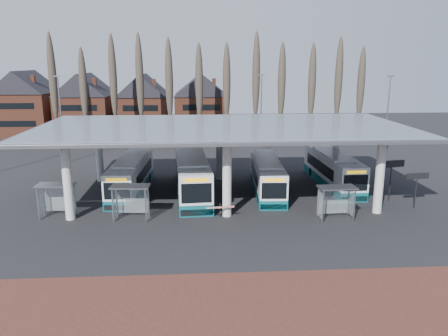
{
  "coord_description": "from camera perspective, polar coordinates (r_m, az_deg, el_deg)",
  "views": [
    {
      "loc": [
        -2.23,
        -29.69,
        11.77
      ],
      "look_at": [
        0.05,
        7.0,
        2.75
      ],
      "focal_mm": 35.0,
      "sensor_mm": 36.0,
      "label": 1
    }
  ],
  "objects": [
    {
      "name": "bus_0",
      "position": [
        41.11,
        -12.04,
        -1.03
      ],
      "size": [
        2.99,
        11.32,
        3.11
      ],
      "rotation": [
        0.0,
        0.0,
        -0.05
      ],
      "color": "white",
      "rests_on": "ground"
    },
    {
      "name": "lamp_post_b",
      "position": [
        56.66,
        4.86,
        7.22
      ],
      "size": [
        0.8,
        0.16,
        10.17
      ],
      "color": "slate",
      "rests_on": "ground"
    },
    {
      "name": "station_canopy",
      "position": [
        38.24,
        -0.17,
        4.63
      ],
      "size": [
        32.0,
        16.0,
        6.34
      ],
      "color": "silver",
      "rests_on": "ground"
    },
    {
      "name": "bus_1",
      "position": [
        39.67,
        -4.2,
        -1.04
      ],
      "size": [
        3.49,
        12.71,
        3.49
      ],
      "rotation": [
        0.0,
        0.0,
        0.06
      ],
      "color": "white",
      "rests_on": "ground"
    },
    {
      "name": "bus_2",
      "position": [
        40.48,
        5.61,
        -1.09
      ],
      "size": [
        2.85,
        10.93,
        3.01
      ],
      "rotation": [
        0.0,
        0.0,
        -0.05
      ],
      "color": "white",
      "rests_on": "ground"
    },
    {
      "name": "shelter_0",
      "position": [
        35.98,
        -21.01,
        -3.04
      ],
      "size": [
        2.89,
        1.52,
        2.64
      ],
      "rotation": [
        0.0,
        0.0,
        -0.04
      ],
      "color": "gray",
      "rests_on": "ground"
    },
    {
      "name": "lamp_post_a",
      "position": [
        54.42,
        -20.5,
        6.13
      ],
      "size": [
        0.8,
        0.16,
        10.17
      ],
      "color": "slate",
      "rests_on": "ground"
    },
    {
      "name": "shelter_1",
      "position": [
        33.88,
        -12.06,
        -3.39
      ],
      "size": [
        2.98,
        1.66,
        2.67
      ],
      "rotation": [
        0.0,
        0.0,
        -0.08
      ],
      "color": "gray",
      "rests_on": "ground"
    },
    {
      "name": "info_sign_0",
      "position": [
        38.61,
        23.91,
        -1.29
      ],
      "size": [
        2.01,
        0.31,
        3.0
      ],
      "rotation": [
        0.0,
        0.0,
        0.1
      ],
      "color": "black",
      "rests_on": "ground"
    },
    {
      "name": "ground",
      "position": [
        32.01,
        0.69,
        -7.78
      ],
      "size": [
        140.0,
        140.0,
        0.0
      ],
      "primitive_type": "plane",
      "color": "black",
      "rests_on": "ground"
    },
    {
      "name": "lamp_post_c",
      "position": [
        54.81,
        20.52,
        6.18
      ],
      "size": [
        0.8,
        0.16,
        10.17
      ],
      "color": "slate",
      "rests_on": "ground"
    },
    {
      "name": "shelter_2",
      "position": [
        34.09,
        14.4,
        -3.47
      ],
      "size": [
        2.91,
        1.59,
        2.63
      ],
      "rotation": [
        0.0,
        0.0,
        0.06
      ],
      "color": "gray",
      "rests_on": "ground"
    },
    {
      "name": "bus_3",
      "position": [
        43.77,
        13.99,
        -0.21
      ],
      "size": [
        2.84,
        11.45,
        3.16
      ],
      "rotation": [
        0.0,
        0.0,
        0.04
      ],
      "color": "white",
      "rests_on": "ground"
    },
    {
      "name": "brick_strip",
      "position": [
        21.35,
        3.22,
        -19.63
      ],
      "size": [
        70.0,
        10.0,
        0.03
      ],
      "primitive_type": "cube",
      "color": "#552A22",
      "rests_on": "ground"
    },
    {
      "name": "barrier",
      "position": [
        33.49,
        -0.5,
        -5.25
      ],
      "size": [
        2.17,
        0.71,
        1.09
      ],
      "rotation": [
        0.0,
        0.0,
        0.12
      ],
      "color": "black",
      "rests_on": "ground"
    },
    {
      "name": "townhouse_row",
      "position": [
        75.14,
        -14.09,
        8.93
      ],
      "size": [
        36.8,
        10.3,
        12.25
      ],
      "color": "brown",
      "rests_on": "ground"
    },
    {
      "name": "poplar_row",
      "position": [
        62.8,
        -1.55,
        11.05
      ],
      "size": [
        45.1,
        1.1,
        14.5
      ],
      "color": "#473D33",
      "rests_on": "ground"
    },
    {
      "name": "info_sign_1",
      "position": [
        39.73,
        21.04,
        0.11
      ],
      "size": [
        2.38,
        0.64,
        3.58
      ],
      "rotation": [
        0.0,
        0.0,
        0.21
      ],
      "color": "black",
      "rests_on": "ground"
    }
  ]
}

